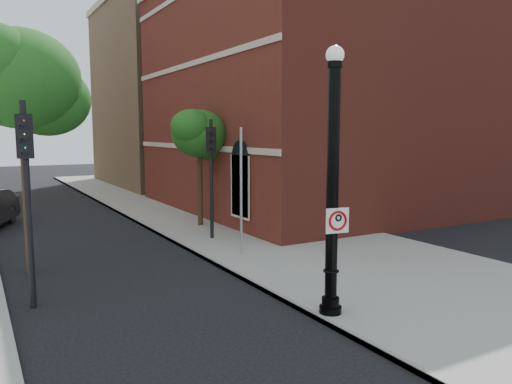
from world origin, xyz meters
TOP-DOWN VIEW (x-y plane):
  - ground at (0.00, 0.00)m, footprint 120.00×120.00m
  - sidewalk_right at (6.00, 10.00)m, footprint 8.00×60.00m
  - curb_edge at (2.05, 10.00)m, footprint 0.10×60.00m
  - brick_wall_building at (16.00, 14.00)m, footprint 22.30×16.30m
  - bg_building_tan_b at (16.00, 30.00)m, footprint 22.00×14.00m
  - lamppost at (2.39, -0.17)m, footprint 0.51×0.51m
  - no_parking_sign at (2.42, -0.33)m, footprint 0.56×0.13m
  - traffic_signal_left at (-3.43, 3.92)m, footprint 0.37×0.43m
  - traffic_signal_right at (3.46, 8.56)m, footprint 0.33×0.40m
  - utility_pole at (3.23, 5.70)m, footprint 0.09×0.09m
  - street_tree_a at (-3.12, 7.22)m, footprint 3.99×3.60m
  - street_tree_c at (4.21, 11.38)m, footprint 2.89×2.61m

SIDE VIEW (x-z plane):
  - ground at x=0.00m, z-range 0.00..0.00m
  - sidewalk_right at x=6.00m, z-range 0.00..0.12m
  - curb_edge at x=2.05m, z-range 0.00..0.14m
  - utility_pole at x=3.23m, z-range 0.00..4.39m
  - no_parking_sign at x=2.42m, z-range 2.00..2.57m
  - lamppost at x=2.39m, z-range -0.23..5.85m
  - traffic_signal_right at x=3.46m, z-range 0.82..5.53m
  - traffic_signal_left at x=-3.43m, z-range 0.86..5.82m
  - street_tree_c at x=4.21m, z-range 1.50..6.71m
  - street_tree_a at x=-3.12m, z-range 2.09..9.27m
  - brick_wall_building at x=16.00m, z-range 0.01..12.51m
  - bg_building_tan_b at x=16.00m, z-range 0.00..14.00m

